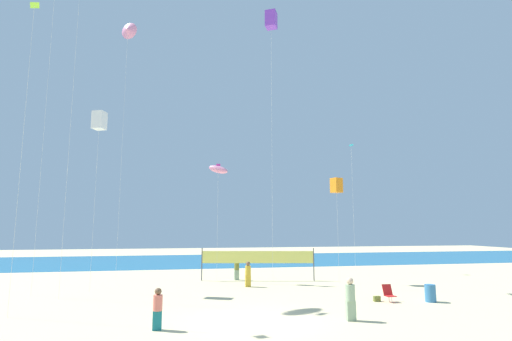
% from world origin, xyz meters
% --- Properties ---
extents(ground_plane, '(120.00, 120.00, 0.00)m').
position_xyz_m(ground_plane, '(0.00, 0.00, 0.00)').
color(ground_plane, beige).
extents(ocean_band, '(120.00, 20.00, 0.01)m').
position_xyz_m(ocean_band, '(0.00, 31.66, 0.00)').
color(ocean_band, '#1E6B99').
rests_on(ocean_band, ground).
extents(beachgoer_olive_shirt, '(0.38, 0.38, 1.64)m').
position_xyz_m(beachgoer_olive_shirt, '(1.21, 13.26, 0.88)').
color(beachgoer_olive_shirt, '#99B28C').
rests_on(beachgoer_olive_shirt, ground).
extents(beachgoer_sage_shirt, '(0.41, 0.41, 1.80)m').
position_xyz_m(beachgoer_sage_shirt, '(4.12, -0.70, 0.96)').
color(beachgoer_sage_shirt, '#99B28C').
rests_on(beachgoer_sage_shirt, ground).
extents(beachgoer_mustard_shirt, '(0.38, 0.38, 1.66)m').
position_xyz_m(beachgoer_mustard_shirt, '(1.46, 9.68, 0.89)').
color(beachgoer_mustard_shirt, gold).
rests_on(beachgoer_mustard_shirt, ground).
extents(beachgoer_coral_shirt, '(0.37, 0.37, 1.60)m').
position_xyz_m(beachgoer_coral_shirt, '(-3.96, -0.69, 0.85)').
color(beachgoer_coral_shirt, '#19727A').
rests_on(beachgoer_coral_shirt, ground).
extents(folding_beach_chair, '(0.52, 0.65, 0.89)m').
position_xyz_m(folding_beach_chair, '(7.99, 2.98, 0.47)').
color(folding_beach_chair, red).
rests_on(folding_beach_chair, ground).
extents(trash_barrel, '(0.57, 0.57, 0.91)m').
position_xyz_m(trash_barrel, '(10.14, 2.47, 0.45)').
color(trash_barrel, teal).
rests_on(trash_barrel, ground).
extents(volleyball_net, '(8.36, 1.72, 2.40)m').
position_xyz_m(volleyball_net, '(2.71, 12.58, 1.64)').
color(volleyball_net, '#4C4C51').
rests_on(volleyball_net, ground).
extents(beach_handbag, '(0.36, 0.18, 0.29)m').
position_xyz_m(beach_handbag, '(7.38, 3.15, 0.14)').
color(beach_handbag, olive).
rests_on(beach_handbag, ground).
extents(kite_white_box, '(0.96, 0.96, 11.53)m').
position_xyz_m(kite_white_box, '(-8.55, 9.54, 10.93)').
color(kite_white_box, silver).
rests_on(kite_white_box, ground).
extents(kite_violet_box, '(1.08, 1.08, 20.31)m').
position_xyz_m(kite_violet_box, '(3.29, 10.18, 19.64)').
color(kite_violet_box, silver).
rests_on(kite_violet_box, ground).
extents(kite_pink_inflatable, '(1.73, 1.25, 8.80)m').
position_xyz_m(kite_pink_inflatable, '(-0.37, 12.53, 8.32)').
color(kite_pink_inflatable, silver).
rests_on(kite_pink_inflatable, ground).
extents(kite_cyan_diamond, '(0.51, 0.51, 11.75)m').
position_xyz_m(kite_cyan_diamond, '(12.52, 16.74, 10.99)').
color(kite_cyan_diamond, silver).
rests_on(kite_cyan_diamond, ground).
extents(kite_lime_diamond, '(0.56, 0.56, 15.08)m').
position_xyz_m(kite_lime_diamond, '(-10.60, 2.84, 14.12)').
color(kite_lime_diamond, silver).
rests_on(kite_lime_diamond, ground).
extents(kite_pink_delta, '(1.51, 1.05, 21.52)m').
position_xyz_m(kite_pink_delta, '(-7.97, 16.11, 20.75)').
color(kite_pink_delta, silver).
rests_on(kite_pink_delta, ground).
extents(kite_orange_box, '(0.88, 0.88, 7.58)m').
position_xyz_m(kite_orange_box, '(8.20, 10.19, 7.03)').
color(kite_orange_box, silver).
rests_on(kite_orange_box, ground).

